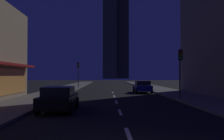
# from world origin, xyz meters

# --- Properties ---
(ground_plane) EXTENTS (78.00, 136.00, 0.10)m
(ground_plane) POSITION_xyz_m (0.00, 32.00, -0.05)
(ground_plane) COLOR black
(sidewalk_right) EXTENTS (4.00, 76.00, 0.15)m
(sidewalk_right) POSITION_xyz_m (7.00, 32.00, 0.07)
(sidewalk_right) COLOR #605E59
(sidewalk_right) RESTS_ON ground
(sidewalk_left) EXTENTS (4.00, 76.00, 0.15)m
(sidewalk_left) POSITION_xyz_m (-7.00, 32.00, 0.07)
(sidewalk_left) COLOR #605E59
(sidewalk_left) RESTS_ON ground
(lane_marking_center) EXTENTS (0.16, 28.20, 0.01)m
(lane_marking_center) POSITION_xyz_m (0.00, 11.00, 0.01)
(lane_marking_center) COLOR silver
(lane_marking_center) RESTS_ON ground
(skyscraper_distant_tall) EXTENTS (8.75, 5.14, 71.86)m
(skyscraper_distant_tall) POSITION_xyz_m (1.32, 146.60, 35.93)
(skyscraper_distant_tall) COLOR #4B4738
(skyscraper_distant_tall) RESTS_ON ground
(skyscraper_distant_mid) EXTENTS (8.00, 5.57, 67.95)m
(skyscraper_distant_mid) POSITION_xyz_m (10.12, 155.61, 33.98)
(skyscraper_distant_mid) COLOR #38362A
(skyscraper_distant_mid) RESTS_ON ground
(car_parked_near) EXTENTS (1.98, 4.24, 1.45)m
(car_parked_near) POSITION_xyz_m (-3.60, 8.96, 0.74)
(car_parked_near) COLOR black
(car_parked_near) RESTS_ON ground
(car_parked_far) EXTENTS (1.98, 4.24, 1.45)m
(car_parked_far) POSITION_xyz_m (3.60, 23.81, 0.74)
(car_parked_far) COLOR navy
(car_parked_far) RESTS_ON ground
(fire_hydrant_far_left) EXTENTS (0.42, 0.30, 0.65)m
(fire_hydrant_far_left) POSITION_xyz_m (-5.90, 25.21, 0.45)
(fire_hydrant_far_left) COLOR gold
(fire_hydrant_far_left) RESTS_ON sidewalk_left
(traffic_light_near_right) EXTENTS (0.32, 0.48, 4.20)m
(traffic_light_near_right) POSITION_xyz_m (5.50, 14.89, 3.19)
(traffic_light_near_right) COLOR #2D2D2D
(traffic_light_near_right) RESTS_ON sidewalk_right
(traffic_light_far_left) EXTENTS (0.32, 0.48, 4.20)m
(traffic_light_far_left) POSITION_xyz_m (-5.50, 34.80, 3.19)
(traffic_light_far_left) COLOR #2D2D2D
(traffic_light_far_left) RESTS_ON sidewalk_left
(street_lamp_right) EXTENTS (1.96, 0.56, 6.58)m
(street_lamp_right) POSITION_xyz_m (5.38, 7.13, 5.07)
(street_lamp_right) COLOR #38383D
(street_lamp_right) RESTS_ON sidewalk_right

